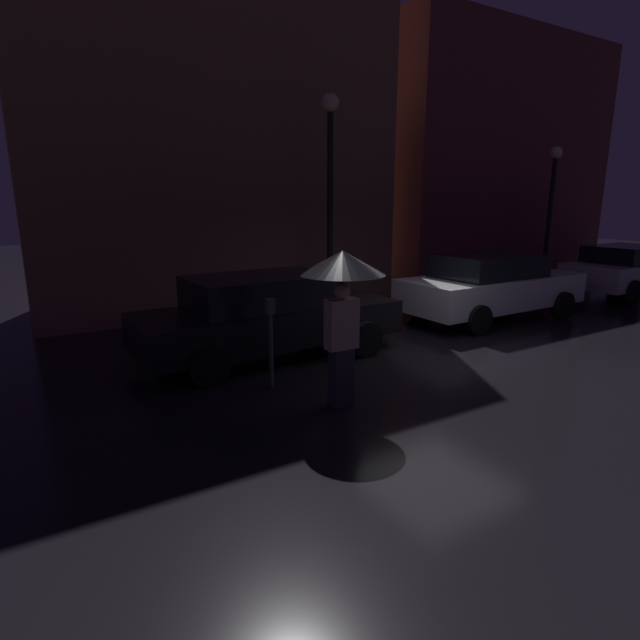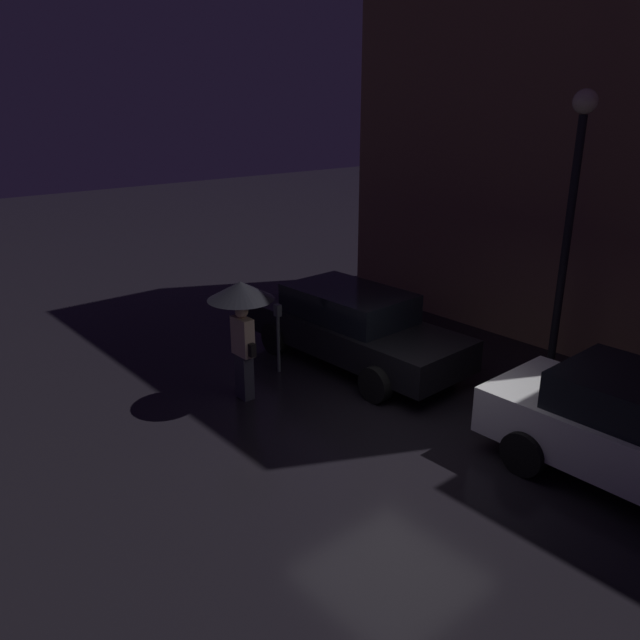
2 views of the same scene
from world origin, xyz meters
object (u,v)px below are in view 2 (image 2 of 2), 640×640
object	(u,v)px
parked_car_black	(353,326)
pedestrian_with_umbrella	(241,305)
parking_meter	(278,331)
street_lamp_near	(573,194)

from	to	relation	value
parked_car_black	pedestrian_with_umbrella	distance (m)	2.59
pedestrian_with_umbrella	parking_meter	world-z (taller)	pedestrian_with_umbrella
pedestrian_with_umbrella	parking_meter	xyz separation A→B (m)	(-0.50, 1.09, -0.84)
parked_car_black	street_lamp_near	size ratio (longest dim) A/B	0.92
parking_meter	street_lamp_near	world-z (taller)	street_lamp_near
parked_car_black	street_lamp_near	xyz separation A→B (m)	(2.78, 2.40, 2.56)
parked_car_black	pedestrian_with_umbrella	world-z (taller)	pedestrian_with_umbrella
parked_car_black	parking_meter	bearing A→B (deg)	-115.04
pedestrian_with_umbrella	parked_car_black	bearing A→B (deg)	88.44
parked_car_black	street_lamp_near	distance (m)	4.47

